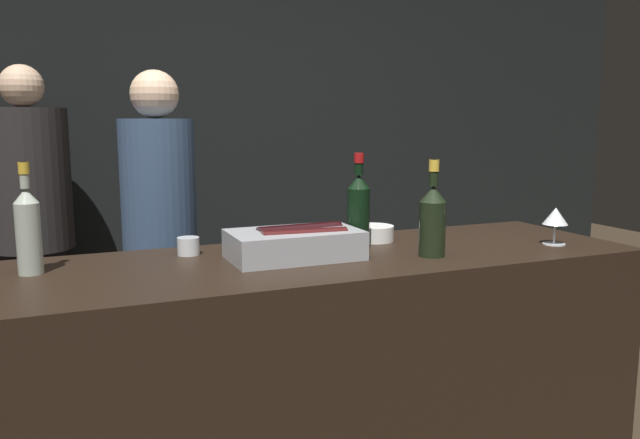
{
  "coord_description": "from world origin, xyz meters",
  "views": [
    {
      "loc": [
        -0.81,
        -1.55,
        1.41
      ],
      "look_at": [
        0.0,
        0.38,
        1.08
      ],
      "focal_mm": 35.0,
      "sensor_mm": 36.0,
      "label": 1
    }
  ],
  "objects_px": {
    "wine_glass": "(555,218)",
    "red_wine_bottle_burgundy": "(358,209)",
    "candle_votive": "(188,246)",
    "champagne_bottle": "(433,218)",
    "person_blond_tee": "(160,233)",
    "ice_bin_with_bottles": "(296,243)",
    "person_in_hoodie": "(31,217)",
    "rose_wine_bottle": "(28,228)",
    "bowl_white": "(374,233)"
  },
  "relations": [
    {
      "from": "red_wine_bottle_burgundy",
      "to": "bowl_white",
      "type": "bearing_deg",
      "value": 42.23
    },
    {
      "from": "ice_bin_with_bottles",
      "to": "person_in_hoodie",
      "type": "distance_m",
      "value": 1.77
    },
    {
      "from": "rose_wine_bottle",
      "to": "wine_glass",
      "type": "bearing_deg",
      "value": -8.12
    },
    {
      "from": "candle_votive",
      "to": "person_blond_tee",
      "type": "xyz_separation_m",
      "value": [
        0.01,
        0.73,
        -0.08
      ]
    },
    {
      "from": "wine_glass",
      "to": "red_wine_bottle_burgundy",
      "type": "bearing_deg",
      "value": 163.04
    },
    {
      "from": "ice_bin_with_bottles",
      "to": "champagne_bottle",
      "type": "xyz_separation_m",
      "value": [
        0.43,
        -0.15,
        0.08
      ]
    },
    {
      "from": "champagne_bottle",
      "to": "person_blond_tee",
      "type": "xyz_separation_m",
      "value": [
        -0.74,
        1.07,
        -0.17
      ]
    },
    {
      "from": "candle_votive",
      "to": "rose_wine_bottle",
      "type": "distance_m",
      "value": 0.51
    },
    {
      "from": "bowl_white",
      "to": "champagne_bottle",
      "type": "distance_m",
      "value": 0.34
    },
    {
      "from": "red_wine_bottle_burgundy",
      "to": "person_blond_tee",
      "type": "distance_m",
      "value": 1.05
    },
    {
      "from": "ice_bin_with_bottles",
      "to": "wine_glass",
      "type": "xyz_separation_m",
      "value": [
        0.96,
        -0.15,
        0.05
      ]
    },
    {
      "from": "candle_votive",
      "to": "red_wine_bottle_burgundy",
      "type": "relative_size",
      "value": 0.22
    },
    {
      "from": "candle_votive",
      "to": "person_in_hoodie",
      "type": "height_order",
      "value": "person_in_hoodie"
    },
    {
      "from": "ice_bin_with_bottles",
      "to": "bowl_white",
      "type": "relative_size",
      "value": 2.82
    },
    {
      "from": "wine_glass",
      "to": "rose_wine_bottle",
      "type": "height_order",
      "value": "rose_wine_bottle"
    },
    {
      "from": "bowl_white",
      "to": "champagne_bottle",
      "type": "relative_size",
      "value": 0.47
    },
    {
      "from": "bowl_white",
      "to": "rose_wine_bottle",
      "type": "xyz_separation_m",
      "value": [
        -1.19,
        -0.07,
        0.11
      ]
    },
    {
      "from": "candle_votive",
      "to": "person_in_hoodie",
      "type": "xyz_separation_m",
      "value": [
        -0.54,
        1.35,
        -0.06
      ]
    },
    {
      "from": "wine_glass",
      "to": "red_wine_bottle_burgundy",
      "type": "xyz_separation_m",
      "value": [
        -0.7,
        0.21,
        0.04
      ]
    },
    {
      "from": "wine_glass",
      "to": "rose_wine_bottle",
      "type": "distance_m",
      "value": 1.78
    },
    {
      "from": "person_in_hoodie",
      "to": "red_wine_bottle_burgundy",
      "type": "bearing_deg",
      "value": 166.37
    },
    {
      "from": "wine_glass",
      "to": "red_wine_bottle_burgundy",
      "type": "distance_m",
      "value": 0.73
    },
    {
      "from": "bowl_white",
      "to": "red_wine_bottle_burgundy",
      "type": "xyz_separation_m",
      "value": [
        -0.12,
        -0.11,
        0.11
      ]
    },
    {
      "from": "wine_glass",
      "to": "champagne_bottle",
      "type": "height_order",
      "value": "champagne_bottle"
    },
    {
      "from": "person_in_hoodie",
      "to": "wine_glass",
      "type": "bearing_deg",
      "value": 176.33
    },
    {
      "from": "bowl_white",
      "to": "red_wine_bottle_burgundy",
      "type": "relative_size",
      "value": 0.45
    },
    {
      "from": "bowl_white",
      "to": "candle_votive",
      "type": "relative_size",
      "value": 2.01
    },
    {
      "from": "champagne_bottle",
      "to": "person_in_hoodie",
      "type": "bearing_deg",
      "value": 127.44
    },
    {
      "from": "bowl_white",
      "to": "wine_glass",
      "type": "bearing_deg",
      "value": -29.0
    },
    {
      "from": "rose_wine_bottle",
      "to": "red_wine_bottle_burgundy",
      "type": "bearing_deg",
      "value": -2.07
    },
    {
      "from": "red_wine_bottle_burgundy",
      "to": "ice_bin_with_bottles",
      "type": "bearing_deg",
      "value": -166.23
    },
    {
      "from": "wine_glass",
      "to": "person_in_hoodie",
      "type": "bearing_deg",
      "value": 137.09
    },
    {
      "from": "red_wine_bottle_burgundy",
      "to": "person_in_hoodie",
      "type": "bearing_deg",
      "value": 127.13
    },
    {
      "from": "candle_votive",
      "to": "champagne_bottle",
      "type": "relative_size",
      "value": 0.23
    },
    {
      "from": "rose_wine_bottle",
      "to": "person_in_hoodie",
      "type": "bearing_deg",
      "value": 92.08
    },
    {
      "from": "bowl_white",
      "to": "candle_votive",
      "type": "height_order",
      "value": "candle_votive"
    },
    {
      "from": "wine_glass",
      "to": "champagne_bottle",
      "type": "bearing_deg",
      "value": 179.58
    },
    {
      "from": "ice_bin_with_bottles",
      "to": "candle_votive",
      "type": "height_order",
      "value": "ice_bin_with_bottles"
    },
    {
      "from": "rose_wine_bottle",
      "to": "ice_bin_with_bottles",
      "type": "bearing_deg",
      "value": -7.24
    },
    {
      "from": "bowl_white",
      "to": "rose_wine_bottle",
      "type": "distance_m",
      "value": 1.19
    },
    {
      "from": "ice_bin_with_bottles",
      "to": "person_in_hoodie",
      "type": "bearing_deg",
      "value": 119.11
    },
    {
      "from": "person_blond_tee",
      "to": "champagne_bottle",
      "type": "bearing_deg",
      "value": -95.25
    },
    {
      "from": "wine_glass",
      "to": "rose_wine_bottle",
      "type": "relative_size",
      "value": 0.41
    },
    {
      "from": "candle_votive",
      "to": "red_wine_bottle_burgundy",
      "type": "height_order",
      "value": "red_wine_bottle_burgundy"
    },
    {
      "from": "candle_votive",
      "to": "person_in_hoodie",
      "type": "relative_size",
      "value": 0.04
    },
    {
      "from": "bowl_white",
      "to": "person_in_hoodie",
      "type": "relative_size",
      "value": 0.09
    },
    {
      "from": "wine_glass",
      "to": "person_in_hoodie",
      "type": "xyz_separation_m",
      "value": [
        -1.82,
        1.69,
        -0.13
      ]
    },
    {
      "from": "bowl_white",
      "to": "rose_wine_bottle",
      "type": "bearing_deg",
      "value": -176.62
    },
    {
      "from": "bowl_white",
      "to": "person_in_hoodie",
      "type": "distance_m",
      "value": 1.85
    },
    {
      "from": "candle_votive",
      "to": "rose_wine_bottle",
      "type": "height_order",
      "value": "rose_wine_bottle"
    }
  ]
}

